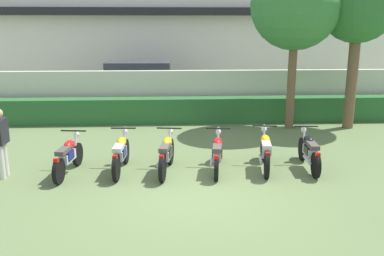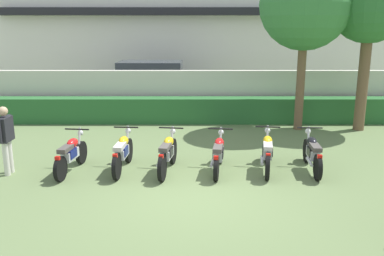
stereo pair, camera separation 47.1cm
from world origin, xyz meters
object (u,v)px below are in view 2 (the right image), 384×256
at_px(motorcycle_in_row_2, 166,153).
at_px(motorcycle_in_row_4, 265,152).
at_px(tree_near_inspector, 303,5).
at_px(parked_car, 152,84).
at_px(motorcycle_in_row_5, 310,152).
at_px(motorcycle_in_row_1, 121,152).
at_px(inspector_person, 3,135).
at_px(motorcycle_in_row_0, 69,154).
at_px(motorcycle_in_row_3, 217,153).
at_px(tree_far_side, 368,5).

xyz_separation_m(motorcycle_in_row_2, motorcycle_in_row_4, (2.35, 0.10, -0.00)).
height_order(tree_near_inspector, motorcycle_in_row_4, tree_near_inspector).
xyz_separation_m(parked_car, motorcycle_in_row_5, (4.50, -8.55, -0.49)).
distance_m(motorcycle_in_row_1, inspector_person, 2.67).
height_order(motorcycle_in_row_0, motorcycle_in_row_3, motorcycle_in_row_0).
relative_size(motorcycle_in_row_2, inspector_person, 1.17).
height_order(parked_car, motorcycle_in_row_0, parked_car).
bearing_deg(tree_near_inspector, motorcycle_in_row_0, -146.77).
height_order(motorcycle_in_row_5, inspector_person, inspector_person).
height_order(tree_near_inspector, motorcycle_in_row_2, tree_near_inspector).
height_order(motorcycle_in_row_0, motorcycle_in_row_5, motorcycle_in_row_5).
xyz_separation_m(tree_near_inspector, inspector_person, (-7.80, -4.32, -3.07)).
height_order(parked_car, motorcycle_in_row_5, parked_car).
bearing_deg(motorcycle_in_row_1, motorcycle_in_row_2, -91.83).
relative_size(motorcycle_in_row_1, inspector_person, 1.16).
xyz_separation_m(parked_car, tree_far_side, (7.20, -4.54, 3.07)).
distance_m(motorcycle_in_row_1, motorcycle_in_row_3, 2.27).
bearing_deg(motorcycle_in_row_1, parked_car, 3.75).
bearing_deg(motorcycle_in_row_5, tree_near_inspector, -5.20).
height_order(motorcycle_in_row_2, motorcycle_in_row_4, same).
height_order(motorcycle_in_row_1, motorcycle_in_row_4, motorcycle_in_row_4).
bearing_deg(motorcycle_in_row_4, tree_far_side, -34.19).
height_order(parked_car, motorcycle_in_row_3, parked_car).
bearing_deg(motorcycle_in_row_3, parked_car, 22.98).
bearing_deg(parked_car, tree_far_side, -30.76).
xyz_separation_m(tree_far_side, motorcycle_in_row_4, (-3.76, -3.99, -3.55)).
distance_m(tree_far_side, motorcycle_in_row_3, 7.31).
relative_size(parked_car, inspector_person, 2.85).
xyz_separation_m(motorcycle_in_row_4, inspector_person, (-6.04, -0.25, 0.48)).
distance_m(motorcycle_in_row_1, motorcycle_in_row_5, 4.49).
height_order(motorcycle_in_row_0, inspector_person, inspector_person).
bearing_deg(motorcycle_in_row_2, motorcycle_in_row_5, -80.30).
bearing_deg(motorcycle_in_row_5, motorcycle_in_row_2, 95.80).
xyz_separation_m(tree_near_inspector, tree_far_side, (2.00, -0.08, 0.00)).
relative_size(motorcycle_in_row_2, motorcycle_in_row_4, 0.99).
height_order(tree_far_side, motorcycle_in_row_4, tree_far_side).
relative_size(motorcycle_in_row_0, motorcycle_in_row_5, 0.97).
xyz_separation_m(tree_far_side, inspector_person, (-9.80, -4.24, -3.07)).
xyz_separation_m(motorcycle_in_row_0, motorcycle_in_row_5, (5.69, 0.09, 0.01)).
relative_size(motorcycle_in_row_0, motorcycle_in_row_3, 0.99).
relative_size(tree_near_inspector, motorcycle_in_row_3, 3.00).
xyz_separation_m(tree_far_side, motorcycle_in_row_2, (-6.12, -4.09, -3.55)).
bearing_deg(motorcycle_in_row_0, tree_far_side, -57.27).
bearing_deg(tree_far_side, motorcycle_in_row_2, -146.20).
xyz_separation_m(tree_near_inspector, motorcycle_in_row_4, (-1.76, -4.07, -3.55)).
relative_size(parked_car, motorcycle_in_row_0, 2.52).
xyz_separation_m(motorcycle_in_row_1, motorcycle_in_row_2, (1.07, -0.10, 0.01)).
bearing_deg(motorcycle_in_row_4, motorcycle_in_row_2, 101.57).
bearing_deg(parked_car, inspector_person, -105.06).
bearing_deg(parked_car, motorcycle_in_row_4, -66.60).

